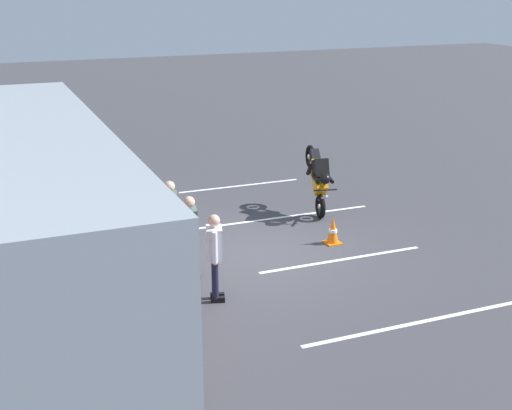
{
  "coord_description": "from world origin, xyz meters",
  "views": [
    {
      "loc": [
        -12.57,
        5.42,
        5.6
      ],
      "look_at": [
        0.04,
        0.13,
        1.1
      ],
      "focal_mm": 47.98,
      "sensor_mm": 36.0,
      "label": 1
    }
  ],
  "objects_px": {
    "tour_bus": "(38,219)",
    "spectator_far_left": "(215,251)",
    "spectator_centre": "(171,213)",
    "stunt_motorcycle": "(318,175)",
    "parked_motorcycle_silver": "(119,232)",
    "traffic_cone": "(333,231)",
    "spectator_left": "(190,230)"
  },
  "relations": [
    {
      "from": "spectator_left",
      "to": "traffic_cone",
      "type": "xyz_separation_m",
      "value": [
        0.57,
        -3.48,
        -0.7
      ]
    },
    {
      "from": "traffic_cone",
      "to": "stunt_motorcycle",
      "type": "bearing_deg",
      "value": -17.65
    },
    {
      "from": "spectator_far_left",
      "to": "parked_motorcycle_silver",
      "type": "distance_m",
      "value": 3.2
    },
    {
      "from": "spectator_centre",
      "to": "stunt_motorcycle",
      "type": "distance_m",
      "value": 4.4
    },
    {
      "from": "spectator_far_left",
      "to": "parked_motorcycle_silver",
      "type": "xyz_separation_m",
      "value": [
        2.95,
        1.12,
        -0.5
      ]
    },
    {
      "from": "spectator_left",
      "to": "stunt_motorcycle",
      "type": "bearing_deg",
      "value": -58.73
    },
    {
      "from": "tour_bus",
      "to": "parked_motorcycle_silver",
      "type": "relative_size",
      "value": 5.28
    },
    {
      "from": "spectator_far_left",
      "to": "spectator_left",
      "type": "distance_m",
      "value": 1.13
    },
    {
      "from": "spectator_centre",
      "to": "traffic_cone",
      "type": "relative_size",
      "value": 2.72
    },
    {
      "from": "stunt_motorcycle",
      "to": "traffic_cone",
      "type": "xyz_separation_m",
      "value": [
        -1.92,
        0.61,
        -0.71
      ]
    },
    {
      "from": "stunt_motorcycle",
      "to": "traffic_cone",
      "type": "height_order",
      "value": "stunt_motorcycle"
    },
    {
      "from": "traffic_cone",
      "to": "spectator_centre",
      "type": "bearing_deg",
      "value": 81.65
    },
    {
      "from": "spectator_far_left",
      "to": "parked_motorcycle_silver",
      "type": "relative_size",
      "value": 0.81
    },
    {
      "from": "tour_bus",
      "to": "traffic_cone",
      "type": "relative_size",
      "value": 17.22
    },
    {
      "from": "spectator_left",
      "to": "parked_motorcycle_silver",
      "type": "height_order",
      "value": "spectator_left"
    },
    {
      "from": "tour_bus",
      "to": "stunt_motorcycle",
      "type": "distance_m",
      "value": 7.36
    },
    {
      "from": "spectator_centre",
      "to": "parked_motorcycle_silver",
      "type": "relative_size",
      "value": 0.83
    },
    {
      "from": "spectator_centre",
      "to": "stunt_motorcycle",
      "type": "bearing_deg",
      "value": -71.51
    },
    {
      "from": "traffic_cone",
      "to": "spectator_left",
      "type": "bearing_deg",
      "value": 99.28
    },
    {
      "from": "stunt_motorcycle",
      "to": "traffic_cone",
      "type": "relative_size",
      "value": 3.15
    },
    {
      "from": "spectator_centre",
      "to": "tour_bus",
      "type": "bearing_deg",
      "value": 113.24
    },
    {
      "from": "spectator_far_left",
      "to": "stunt_motorcycle",
      "type": "bearing_deg",
      "value": -47.85
    },
    {
      "from": "tour_bus",
      "to": "spectator_left",
      "type": "bearing_deg",
      "value": -88.54
    },
    {
      "from": "spectator_left",
      "to": "spectator_centre",
      "type": "relative_size",
      "value": 0.99
    },
    {
      "from": "spectator_far_left",
      "to": "stunt_motorcycle",
      "type": "xyz_separation_m",
      "value": [
        3.61,
        -3.99,
        0.03
      ]
    },
    {
      "from": "spectator_centre",
      "to": "stunt_motorcycle",
      "type": "xyz_separation_m",
      "value": [
        1.39,
        -4.17,
        -0.0
      ]
    },
    {
      "from": "stunt_motorcycle",
      "to": "parked_motorcycle_silver",
      "type": "bearing_deg",
      "value": 97.35
    },
    {
      "from": "parked_motorcycle_silver",
      "to": "traffic_cone",
      "type": "height_order",
      "value": "parked_motorcycle_silver"
    },
    {
      "from": "spectator_centre",
      "to": "traffic_cone",
      "type": "height_order",
      "value": "spectator_centre"
    },
    {
      "from": "stunt_motorcycle",
      "to": "spectator_centre",
      "type": "bearing_deg",
      "value": 108.49
    },
    {
      "from": "tour_bus",
      "to": "spectator_far_left",
      "type": "xyz_separation_m",
      "value": [
        -1.05,
        -2.89,
        -0.66
      ]
    },
    {
      "from": "tour_bus",
      "to": "spectator_far_left",
      "type": "relative_size",
      "value": 6.51
    }
  ]
}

